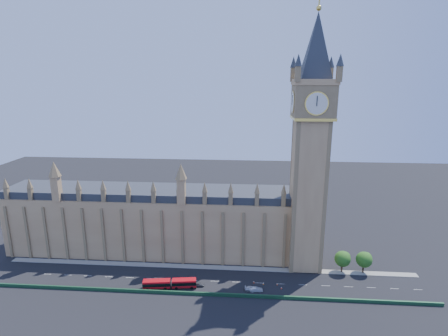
# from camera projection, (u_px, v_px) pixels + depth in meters

# --- Properties ---
(ground) EXTENTS (400.00, 400.00, 0.00)m
(ground) POSITION_uv_depth(u_px,v_px,m) (204.00, 281.00, 128.31)
(ground) COLOR black
(ground) RESTS_ON ground
(palace_westminster) EXTENTS (120.00, 20.00, 28.00)m
(palace_westminster) POSITION_uv_depth(u_px,v_px,m) (152.00, 220.00, 147.99)
(palace_westminster) COLOR #AB8152
(palace_westminster) RESTS_ON ground
(elizabeth_tower) EXTENTS (20.59, 20.59, 105.00)m
(elizabeth_tower) POSITION_uv_depth(u_px,v_px,m) (311.00, 129.00, 125.74)
(elizabeth_tower) COLOR #AB8152
(elizabeth_tower) RESTS_ON ground
(bridge_parapet) EXTENTS (160.00, 0.60, 1.20)m
(bridge_parapet) POSITION_uv_depth(u_px,v_px,m) (201.00, 294.00, 119.46)
(bridge_parapet) COLOR #1E4C2D
(bridge_parapet) RESTS_ON ground
(kerb_north) EXTENTS (160.00, 3.00, 0.16)m
(kerb_north) POSITION_uv_depth(u_px,v_px,m) (207.00, 267.00, 137.48)
(kerb_north) COLOR gray
(kerb_north) RESTS_ON ground
(tree_east_near) EXTENTS (6.00, 6.00, 8.50)m
(tree_east_near) POSITION_uv_depth(u_px,v_px,m) (343.00, 258.00, 132.92)
(tree_east_near) COLOR #382619
(tree_east_near) RESTS_ON ground
(tree_east_far) EXTENTS (6.00, 6.00, 8.50)m
(tree_east_far) POSITION_uv_depth(u_px,v_px,m) (365.00, 259.00, 132.35)
(tree_east_far) COLOR #382619
(tree_east_far) RESTS_ON ground
(red_bus) EXTENTS (18.90, 5.18, 3.18)m
(red_bus) POSITION_uv_depth(u_px,v_px,m) (170.00, 284.00, 123.43)
(red_bus) COLOR red
(red_bus) RESTS_ON ground
(car_grey) EXTENTS (3.99, 1.85, 1.32)m
(car_grey) POSITION_uv_depth(u_px,v_px,m) (199.00, 285.00, 124.64)
(car_grey) COLOR #3D3E44
(car_grey) RESTS_ON ground
(car_silver) EXTENTS (4.66, 2.03, 1.49)m
(car_silver) POSITION_uv_depth(u_px,v_px,m) (256.00, 290.00, 121.61)
(car_silver) COLOR #B5B9BD
(car_silver) RESTS_ON ground
(car_white) EXTENTS (4.91, 2.03, 1.42)m
(car_white) POSITION_uv_depth(u_px,v_px,m) (252.00, 289.00, 122.11)
(car_white) COLOR silver
(car_white) RESTS_ON ground
(cone_a) EXTENTS (0.59, 0.59, 0.77)m
(cone_a) POSITION_uv_depth(u_px,v_px,m) (281.00, 288.00, 123.16)
(cone_a) COLOR black
(cone_a) RESTS_ON ground
(cone_b) EXTENTS (0.56, 0.56, 0.76)m
(cone_b) POSITION_uv_depth(u_px,v_px,m) (263.00, 283.00, 125.88)
(cone_b) COLOR black
(cone_b) RESTS_ON ground
(cone_c) EXTENTS (0.45, 0.45, 0.69)m
(cone_c) POSITION_uv_depth(u_px,v_px,m) (277.00, 284.00, 125.49)
(cone_c) COLOR black
(cone_c) RESTS_ON ground
(cone_d) EXTENTS (0.63, 0.63, 0.78)m
(cone_d) POSITION_uv_depth(u_px,v_px,m) (254.00, 282.00, 126.74)
(cone_d) COLOR black
(cone_d) RESTS_ON ground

